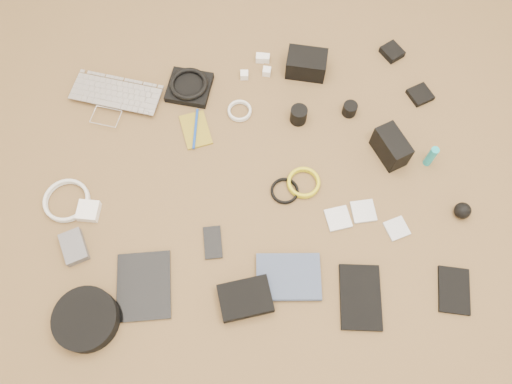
{
  "coord_description": "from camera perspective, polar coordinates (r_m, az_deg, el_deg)",
  "views": [
    {
      "loc": [
        -0.08,
        -0.69,
        1.56
      ],
      "look_at": [
        0.03,
        -0.03,
        0.02
      ],
      "focal_mm": 35.0,
      "sensor_mm": 36.0,
      "label": 1
    }
  ],
  "objects": [
    {
      "name": "laptop",
      "position": [
        1.92,
        -16.1,
        9.59
      ],
      "size": [
        0.39,
        0.34,
        0.03
      ],
      "primitive_type": "imported",
      "rotation": [
        0.0,
        0.0,
        -0.39
      ],
      "color": "silver",
      "rests_on": "ground"
    },
    {
      "name": "headphone_pouch",
      "position": [
        1.91,
        -7.62,
        11.76
      ],
      "size": [
        0.2,
        0.19,
        0.03
      ],
      "primitive_type": "cube",
      "rotation": [
        0.0,
        0.0,
        -0.35
      ],
      "color": "black",
      "rests_on": "ground"
    },
    {
      "name": "headphones",
      "position": [
        1.89,
        -7.71,
        12.15
      ],
      "size": [
        0.15,
        0.15,
        0.02
      ],
      "primitive_type": "torus",
      "rotation": [
        0.0,
        0.0,
        0.03
      ],
      "color": "black",
      "rests_on": "headphone_pouch"
    },
    {
      "name": "charger_a",
      "position": [
        1.92,
        -1.34,
        13.22
      ],
      "size": [
        0.03,
        0.03,
        0.03
      ],
      "primitive_type": "cube",
      "rotation": [
        0.0,
        0.0,
        -0.15
      ],
      "color": "white",
      "rests_on": "ground"
    },
    {
      "name": "charger_b",
      "position": [
        1.97,
        0.46,
        15.07
      ],
      "size": [
        0.04,
        0.04,
        0.03
      ],
      "primitive_type": "cube",
      "rotation": [
        0.0,
        0.0,
        -0.23
      ],
      "color": "white",
      "rests_on": "ground"
    },
    {
      "name": "charger_c",
      "position": [
        1.97,
        1.14,
        15.05
      ],
      "size": [
        0.03,
        0.03,
        0.03
      ],
      "primitive_type": "cube",
      "rotation": [
        0.0,
        0.0,
        -0.26
      ],
      "color": "white",
      "rests_on": "ground"
    },
    {
      "name": "charger_d",
      "position": [
        1.93,
        1.24,
        13.62
      ],
      "size": [
        0.04,
        0.04,
        0.03
      ],
      "primitive_type": "cube",
      "rotation": [
        0.0,
        0.0,
        -0.31
      ],
      "color": "white",
      "rests_on": "ground"
    },
    {
      "name": "dslr_camera",
      "position": [
        1.93,
        5.78,
        14.36
      ],
      "size": [
        0.17,
        0.14,
        0.08
      ],
      "primitive_type": "cube",
      "rotation": [
        0.0,
        0.0,
        -0.31
      ],
      "color": "black",
      "rests_on": "ground"
    },
    {
      "name": "lens_pouch",
      "position": [
        2.06,
        15.28,
        15.19
      ],
      "size": [
        0.09,
        0.1,
        0.03
      ],
      "primitive_type": "cube",
      "rotation": [
        0.0,
        0.0,
        0.43
      ],
      "color": "black",
      "rests_on": "ground"
    },
    {
      "name": "notebook_olive",
      "position": [
        1.82,
        -6.9,
        7.06
      ],
      "size": [
        0.11,
        0.15,
        0.01
      ],
      "primitive_type": "cube",
      "rotation": [
        0.0,
        0.0,
        0.13
      ],
      "color": "olive",
      "rests_on": "ground"
    },
    {
      "name": "pen_blue",
      "position": [
        1.81,
        -6.93,
        7.2
      ],
      "size": [
        0.04,
        0.16,
        0.01
      ],
      "primitive_type": "cylinder",
      "rotation": [
        1.57,
        0.0,
        -0.19
      ],
      "color": "#1541B0",
      "rests_on": "notebook_olive"
    },
    {
      "name": "cable_white_a",
      "position": [
        1.84,
        -1.88,
        9.17
      ],
      "size": [
        0.12,
        0.12,
        0.01
      ],
      "primitive_type": "torus",
      "rotation": [
        0.0,
        0.0,
        0.39
      ],
      "color": "white",
      "rests_on": "ground"
    },
    {
      "name": "lens_a",
      "position": [
        1.81,
        4.89,
        8.77
      ],
      "size": [
        0.08,
        0.08,
        0.06
      ],
      "primitive_type": "cylinder",
      "rotation": [
        0.0,
        0.0,
        0.39
      ],
      "color": "black",
      "rests_on": "ground"
    },
    {
      "name": "lens_b",
      "position": [
        1.86,
        10.66,
        9.3
      ],
      "size": [
        0.06,
        0.06,
        0.05
      ],
      "primitive_type": "cylinder",
      "rotation": [
        0.0,
        0.0,
        0.17
      ],
      "color": "black",
      "rests_on": "ground"
    },
    {
      "name": "card_reader",
      "position": [
        1.97,
        18.25,
        10.52
      ],
      "size": [
        0.1,
        0.1,
        0.02
      ],
      "primitive_type": "cube",
      "rotation": [
        0.0,
        0.0,
        0.31
      ],
      "color": "black",
      "rests_on": "ground"
    },
    {
      "name": "power_brick",
      "position": [
        1.75,
        -18.6,
        -2.06
      ],
      "size": [
        0.08,
        0.08,
        0.03
      ],
      "primitive_type": "cube",
      "rotation": [
        0.0,
        0.0,
        -0.25
      ],
      "color": "white",
      "rests_on": "ground"
    },
    {
      "name": "cable_white_b",
      "position": [
        1.79,
        -20.76,
        -0.99
      ],
      "size": [
        0.2,
        0.2,
        0.01
      ],
      "primitive_type": "torus",
      "rotation": [
        0.0,
        0.0,
        0.41
      ],
      "color": "white",
      "rests_on": "ground"
    },
    {
      "name": "cable_black",
      "position": [
        1.7,
        3.28,
        0.08
      ],
      "size": [
        0.12,
        0.12,
        0.01
      ],
      "primitive_type": "torus",
      "rotation": [
        0.0,
        0.0,
        -0.27
      ],
      "color": "black",
      "rests_on": "ground"
    },
    {
      "name": "cable_yellow",
      "position": [
        1.71,
        5.44,
        0.99
      ],
      "size": [
        0.12,
        0.12,
        0.01
      ],
      "primitive_type": "torus",
      "rotation": [
        0.0,
        0.0,
        0.06
      ],
      "color": "gold",
      "rests_on": "ground"
    },
    {
      "name": "flash",
      "position": [
        1.78,
        15.17,
        5.0
      ],
      "size": [
        0.11,
        0.15,
        0.1
      ],
      "primitive_type": "cube",
      "rotation": [
        0.0,
        0.0,
        0.3
      ],
      "color": "black",
      "rests_on": "ground"
    },
    {
      "name": "lens_cleaner",
      "position": [
        1.8,
        19.37,
        3.87
      ],
      "size": [
        0.03,
        0.03,
        0.1
      ],
      "primitive_type": "cylinder",
      "rotation": [
        0.0,
        0.0,
        0.19
      ],
      "color": "#1AA2AC",
      "rests_on": "ground"
    },
    {
      "name": "battery_charger",
      "position": [
        1.72,
        -20.08,
        -5.92
      ],
      "size": [
        0.1,
        0.12,
        0.03
      ],
      "primitive_type": "cube",
      "rotation": [
        0.0,
        0.0,
        0.26
      ],
      "color": "#5C5C61",
      "rests_on": "ground"
    },
    {
      "name": "tablet",
      "position": [
        1.63,
        -12.69,
        -10.42
      ],
      "size": [
        0.18,
        0.23,
        0.01
      ],
      "primitive_type": "cube",
      "rotation": [
        0.0,
        0.0,
        -0.07
      ],
      "color": "black",
      "rests_on": "ground"
    },
    {
      "name": "phone",
      "position": [
        1.64,
        -4.96,
        -5.77
      ],
      "size": [
        0.06,
        0.11,
        0.01
      ],
      "primitive_type": "cube",
      "rotation": [
        0.0,
        0.0,
        -0.05
      ],
      "color": "black",
      "rests_on": "ground"
    },
    {
      "name": "filter_case_left",
      "position": [
        1.68,
        9.36,
        -3.01
      ],
      "size": [
        0.08,
        0.08,
        0.01
      ],
      "primitive_type": "cube",
      "rotation": [
        0.0,
        0.0,
        0.08
      ],
      "color": "silver",
      "rests_on": "ground"
    },
    {
      "name": "filter_case_mid",
      "position": [
        1.7,
        12.17,
        -2.17
      ],
      "size": [
        0.08,
        0.08,
        0.01
      ],
      "primitive_type": "cube",
      "rotation": [
        0.0,
        0.0,
        -0.02
      ],
      "color": "silver",
      "rests_on": "ground"
    },
    {
      "name": "filter_case_right",
      "position": [
        1.71,
        15.78,
        -4.04
      ],
      "size": [
        0.08,
        0.08,
        0.01
      ],
      "primitive_type": "cube",
      "rotation": [
        0.0,
        0.0,
        0.22
      ],
      "color": "silver",
      "rests_on": "ground"
    },
    {
      "name": "air_blower",
      "position": [
        1.78,
        22.53,
        -1.97
      ],
      "size": [
        0.06,
        0.06,
        0.06
      ],
      "primitive_type": "sphere",
      "rotation": [
        0.0,
        0.0,
        0.19
      ],
      "color": "black",
      "rests_on": "ground"
    },
    {
      "name": "headphone_case",
      "position": [
        1.64,
        -18.84,
        -13.61
      ],
      "size": [
        0.22,
        0.22,
        0.05
      ],
      "primitive_type": "cylinder",
      "rotation": [
        0.0,
        0.0,
        0.15
      ],
      "color": "black",
      "rests_on": "ground"
    },
    {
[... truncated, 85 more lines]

